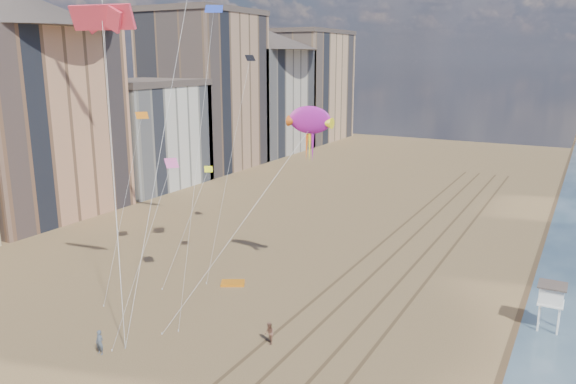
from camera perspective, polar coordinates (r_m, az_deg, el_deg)
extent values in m
cube|color=brown|center=(52.04, 4.28, -9.57)|extent=(0.28, 120.00, 0.01)
cube|color=brown|center=(51.19, 6.76, -10.04)|extent=(0.28, 120.00, 0.01)
cube|color=brown|center=(50.32, 9.77, -10.57)|extent=(0.28, 120.00, 0.01)
cube|color=brown|center=(49.75, 12.21, -10.98)|extent=(0.28, 120.00, 0.01)
cube|color=tan|center=(80.09, -24.63, 6.28)|extent=(15.00, 20.00, 24.00)
cone|color=#473D38|center=(79.87, -25.66, 16.42)|extent=(31.11, 31.11, 4.40)
cube|color=silver|center=(93.51, -14.42, 5.48)|extent=(14.00, 18.00, 16.00)
cube|color=#473D38|center=(92.77, -14.73, 10.68)|extent=(14.28, 18.36, 1.00)
cube|color=tan|center=(107.35, -8.41, 9.96)|extent=(16.00, 20.00, 28.00)
cube|color=#473D38|center=(107.47, -8.68, 17.69)|extent=(16.32, 20.40, 1.00)
cube|color=#BCB2A3|center=(123.84, -2.56, 9.15)|extent=(15.00, 22.00, 22.00)
cone|color=#473D38|center=(123.55, -2.63, 15.26)|extent=(34.22, 34.22, 4.40)
cube|color=tan|center=(143.20, 1.88, 10.54)|extent=(16.00, 24.00, 26.00)
cube|color=#473D38|center=(143.14, 1.92, 15.95)|extent=(16.32, 24.48, 1.00)
cylinder|color=white|center=(47.75, 24.10, -11.66)|extent=(0.14, 0.14, 2.04)
cylinder|color=white|center=(47.71, 25.75, -11.85)|extent=(0.14, 0.14, 2.04)
cylinder|color=white|center=(48.99, 24.24, -11.02)|extent=(0.14, 0.14, 2.04)
cylinder|color=white|center=(48.96, 25.85, -11.21)|extent=(0.14, 0.14, 2.04)
cube|color=white|center=(47.88, 25.13, -10.13)|extent=(1.81, 1.81, 0.14)
cube|color=white|center=(47.63, 25.21, -9.38)|extent=(1.70, 1.70, 1.25)
cube|color=#473D38|center=(47.36, 25.30, -8.56)|extent=(2.04, 2.04, 0.11)
cube|color=orange|center=(52.62, -5.62, -9.20)|extent=(2.53, 2.24, 0.24)
ellipsoid|color=#9D1891|center=(48.13, 2.23, 7.34)|extent=(4.22, 0.79, 2.51)
cone|color=#D95914|center=(48.83, 0.63, 7.22)|extent=(1.13, 0.94, 0.94)
cone|color=yellow|center=(47.50, 3.87, 7.01)|extent=(1.13, 0.94, 0.94)
cylinder|color=silver|center=(45.38, -4.86, -3.51)|extent=(0.03, 0.03, 20.43)
imported|color=#4F5A66|center=(42.86, -18.59, -14.28)|extent=(0.66, 0.44, 1.79)
imported|color=#895A46|center=(42.10, -1.92, -14.16)|extent=(1.00, 1.02, 1.65)
cube|color=#FB374C|center=(42.57, -18.38, 16.49)|extent=(4.99, 1.66, 1.70)
plane|color=#EB5BA6|center=(47.05, -11.75, 2.90)|extent=(1.71, 1.74, 0.64)
plane|color=orange|center=(53.36, -14.62, 7.55)|extent=(1.92, 1.93, 0.53)
plane|color=yellow|center=(53.67, -8.08, 2.32)|extent=(1.35, 1.33, 0.44)
plane|color=black|center=(56.37, -3.87, 13.44)|extent=(1.48, 1.48, 0.58)
plane|color=#223BB7|center=(46.18, -7.53, 17.98)|extent=(2.35, 2.31, 0.70)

